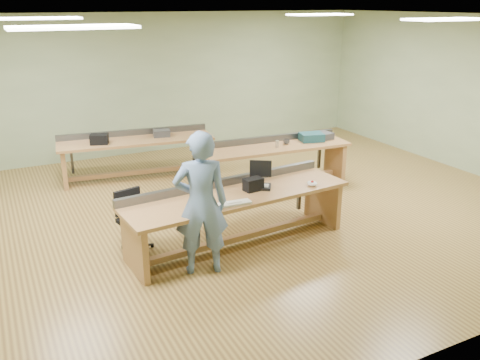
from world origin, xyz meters
The scene contains 22 objects.
floor centered at (0.00, 0.00, 0.00)m, with size 10.00×10.00×0.00m, color olive.
ceiling centered at (0.00, 0.00, 3.00)m, with size 10.00×10.00×0.00m, color silver.
wall_back centered at (0.00, 4.00, 1.50)m, with size 10.00×0.04×3.00m, color #9AAE84.
wall_front centered at (0.00, -4.00, 1.50)m, with size 10.00×0.04×3.00m, color #9AAE84.
wall_right centered at (5.00, 0.00, 1.50)m, with size 0.04×8.00×3.00m, color #9AAE84.
fluor_panels centered at (0.00, 0.00, 2.97)m, with size 6.20×3.50×0.03m.
workbench_front centered at (-0.50, -1.03, 0.56)m, with size 3.26×1.12×0.86m.
workbench_mid centered at (1.18, 0.82, 0.55)m, with size 2.79×0.92×0.86m.
workbench_back centered at (-0.93, 2.41, 0.56)m, with size 2.95×1.13×0.86m.
person centered at (-1.23, -1.52, 0.91)m, with size 0.66×0.43×1.81m, color #647BA3.
laptop_base centered at (-0.13, -0.98, 0.77)m, with size 0.31×0.25×0.03m, color black.
laptop_screen centered at (-0.06, -0.88, 0.99)m, with size 0.31×0.01×0.24m, color black.
keyboard centered at (-0.71, -1.37, 0.76)m, with size 0.44×0.15×0.03m, color beige.
trackball_mouse centered at (0.58, -1.24, 0.78)m, with size 0.13×0.16×0.07m, color white.
camera_bag centered at (-0.26, -1.03, 0.84)m, with size 0.26×0.16×0.17m, color black.
task_chair centered at (-1.82, -0.57, 0.31)m, with size 0.54×0.54×0.83m.
parts_bin_teal centered at (1.95, 0.80, 0.82)m, with size 0.42×0.31×0.15m, color #153E47.
parts_bin_grey centered at (2.17, 0.81, 0.81)m, with size 0.44×0.28×0.12m, color #323234.
mug centered at (1.42, 0.82, 0.80)m, with size 0.12×0.12×0.09m, color #323234.
drinks_can centered at (1.16, 0.71, 0.81)m, with size 0.07×0.07×0.12m, color #B6B5BA.
storage_box_back centered at (-1.62, 2.35, 0.84)m, with size 0.32×0.23×0.18m, color black.
tray_back centered at (-0.44, 2.36, 0.81)m, with size 0.31×0.23×0.13m, color #323234.
Camera 1 is at (-3.36, -6.79, 3.21)m, focal length 38.00 mm.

